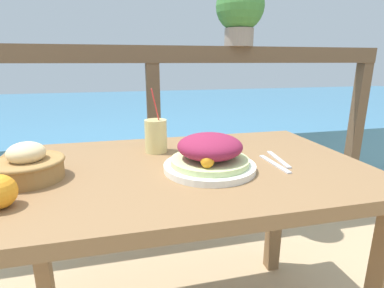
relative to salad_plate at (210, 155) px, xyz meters
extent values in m
cube|color=olive|center=(-0.08, 0.07, -0.07)|extent=(1.23, 0.76, 0.04)
cube|color=olive|center=(-0.64, 0.38, -0.44)|extent=(0.06, 0.06, 0.69)
cube|color=olive|center=(0.47, 0.38, -0.44)|extent=(0.06, 0.06, 0.69)
cube|color=brown|center=(-0.08, 0.81, 0.32)|extent=(2.80, 0.08, 0.09)
cube|color=brown|center=(-0.08, 0.81, -0.26)|extent=(0.07, 0.07, 1.06)
cube|color=brown|center=(1.28, 0.81, -0.26)|extent=(0.07, 0.07, 1.06)
cube|color=teal|center=(-0.08, 3.31, -0.54)|extent=(12.00, 4.00, 0.48)
cylinder|color=white|center=(0.00, 0.00, -0.04)|extent=(0.29, 0.29, 0.02)
cylinder|color=#C6DB8E|center=(0.00, 0.00, -0.02)|extent=(0.25, 0.25, 0.02)
ellipsoid|color=maroon|center=(0.00, 0.00, 0.03)|extent=(0.20, 0.20, 0.08)
sphere|color=orange|center=(0.08, 0.02, 0.01)|extent=(0.04, 0.04, 0.04)
sphere|color=orange|center=(-0.04, 0.08, 0.01)|extent=(0.04, 0.04, 0.04)
sphere|color=orange|center=(-0.03, -0.08, 0.01)|extent=(0.04, 0.04, 0.04)
cylinder|color=#DBCC7F|center=(-0.14, 0.24, 0.01)|extent=(0.08, 0.08, 0.12)
cylinder|color=red|center=(-0.13, 0.23, 0.09)|extent=(0.05, 0.06, 0.21)
cylinder|color=olive|center=(-0.53, 0.04, -0.02)|extent=(0.19, 0.19, 0.06)
torus|color=olive|center=(-0.53, 0.04, 0.01)|extent=(0.20, 0.20, 0.01)
ellipsoid|color=beige|center=(-0.53, 0.04, 0.03)|extent=(0.10, 0.10, 0.06)
cylinder|color=gray|center=(0.41, 0.81, 0.41)|extent=(0.16, 0.16, 0.10)
sphere|color=#3D7A38|center=(0.41, 0.81, 0.57)|extent=(0.27, 0.27, 0.27)
cube|color=silver|center=(0.22, 0.00, -0.05)|extent=(0.02, 0.18, 0.00)
cube|color=silver|center=(0.26, 0.04, -0.05)|extent=(0.04, 0.18, 0.00)
camera|label=1|loc=(-0.26, -0.85, 0.28)|focal=28.00mm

